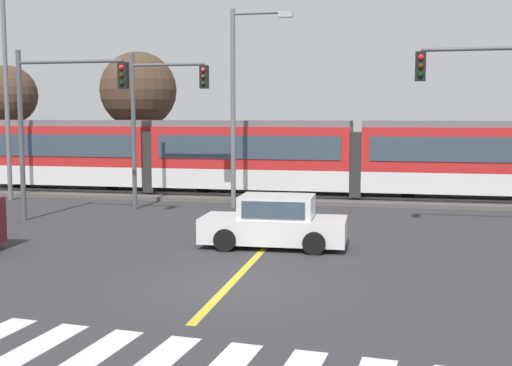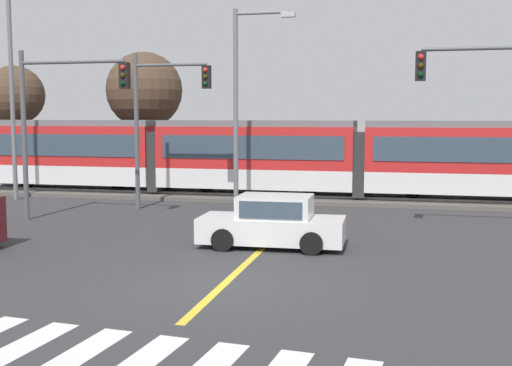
% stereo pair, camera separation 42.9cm
% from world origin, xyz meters
% --- Properties ---
extents(ground_plane, '(200.00, 200.00, 0.00)m').
position_xyz_m(ground_plane, '(0.00, 0.00, 0.00)').
color(ground_plane, '#333335').
extents(track_bed, '(120.00, 4.00, 0.18)m').
position_xyz_m(track_bed, '(0.00, 15.18, 0.09)').
color(track_bed, '#56514C').
rests_on(track_bed, ground).
extents(rail_near, '(120.00, 0.08, 0.10)m').
position_xyz_m(rail_near, '(0.00, 14.46, 0.23)').
color(rail_near, '#939399').
rests_on(rail_near, track_bed).
extents(rail_far, '(120.00, 0.08, 0.10)m').
position_xyz_m(rail_far, '(0.00, 15.90, 0.23)').
color(rail_far, '#939399').
rests_on(rail_far, track_bed).
extents(light_rail_tram, '(28.00, 2.64, 3.43)m').
position_xyz_m(light_rail_tram, '(-2.72, 15.17, 2.05)').
color(light_rail_tram, silver).
rests_on(light_rail_tram, track_bed).
extents(crosswalk_stripe_2, '(0.82, 2.84, 0.01)m').
position_xyz_m(crosswalk_stripe_2, '(-2.19, -4.75, 0.00)').
color(crosswalk_stripe_2, silver).
rests_on(crosswalk_stripe_2, ground).
extents(crosswalk_stripe_3, '(0.82, 2.84, 0.01)m').
position_xyz_m(crosswalk_stripe_3, '(-1.10, -4.85, 0.00)').
color(crosswalk_stripe_3, silver).
rests_on(crosswalk_stripe_3, ground).
extents(lane_centre_line, '(0.20, 16.13, 0.01)m').
position_xyz_m(lane_centre_line, '(0.00, 5.11, 0.00)').
color(lane_centre_line, gold).
rests_on(lane_centre_line, ground).
extents(sedan_crossing, '(4.24, 2.00, 1.52)m').
position_xyz_m(sedan_crossing, '(0.23, 4.33, 0.70)').
color(sedan_crossing, silver).
rests_on(sedan_crossing, ground).
extents(traffic_light_mid_left, '(4.25, 0.38, 6.16)m').
position_xyz_m(traffic_light_mid_left, '(-8.17, 7.16, 4.09)').
color(traffic_light_mid_left, '#515459').
rests_on(traffic_light_mid_left, ground).
extents(traffic_light_far_left, '(3.25, 0.38, 6.33)m').
position_xyz_m(traffic_light_far_left, '(-5.70, 10.69, 4.11)').
color(traffic_light_far_left, '#515459').
rests_on(traffic_light_far_left, ground).
extents(traffic_light_mid_right, '(4.25, 0.38, 6.41)m').
position_xyz_m(traffic_light_mid_right, '(6.96, 6.91, 4.20)').
color(traffic_light_mid_right, '#515459').
rests_on(traffic_light_mid_right, ground).
extents(street_lamp_west, '(1.87, 0.28, 9.73)m').
position_xyz_m(street_lamp_west, '(-13.25, 12.19, 5.42)').
color(street_lamp_west, slate).
rests_on(street_lamp_west, ground).
extents(street_lamp_centre, '(2.55, 0.28, 8.12)m').
position_xyz_m(street_lamp_centre, '(-2.61, 11.92, 4.68)').
color(street_lamp_centre, slate).
rests_on(street_lamp_centre, ground).
extents(bare_tree_far_west, '(3.36, 3.36, 6.68)m').
position_xyz_m(bare_tree_far_west, '(-17.84, 19.11, 4.97)').
color(bare_tree_far_west, brown).
rests_on(bare_tree_far_west, ground).
extents(bare_tree_west, '(4.31, 4.31, 7.42)m').
position_xyz_m(bare_tree_west, '(-10.52, 20.54, 5.25)').
color(bare_tree_west, brown).
rests_on(bare_tree_west, ground).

